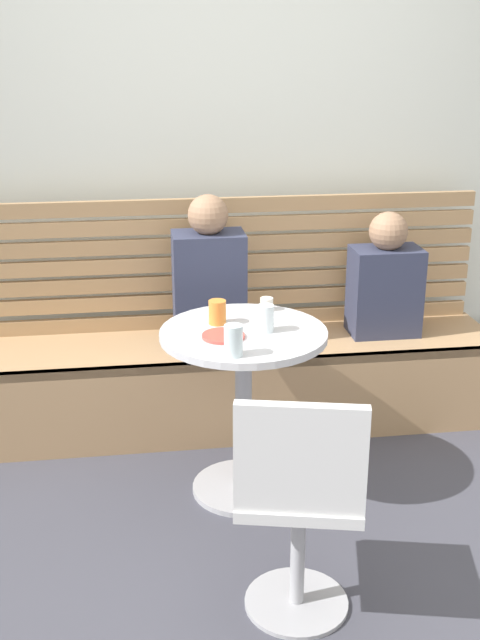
{
  "coord_description": "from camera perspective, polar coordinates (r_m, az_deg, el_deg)",
  "views": [
    {
      "loc": [
        -0.43,
        -2.37,
        1.86
      ],
      "look_at": [
        -0.0,
        0.66,
        0.75
      ],
      "focal_mm": 44.2,
      "sensor_mm": 36.0,
      "label": 1
    }
  ],
  "objects": [
    {
      "name": "ground",
      "position": [
        3.04,
        1.83,
        -17.75
      ],
      "size": [
        8.0,
        8.0,
        0.0
      ],
      "primitive_type": "plane",
      "color": "#42424C"
    },
    {
      "name": "back_wall",
      "position": [
        4.06,
        -1.97,
        14.12
      ],
      "size": [
        5.2,
        0.1,
        2.9
      ],
      "primitive_type": "cube",
      "color": "silver",
      "rests_on": "ground"
    },
    {
      "name": "booth_bench",
      "position": [
        3.95,
        -1.08,
        -4.57
      ],
      "size": [
        2.7,
        0.52,
        0.44
      ],
      "color": "tan",
      "rests_on": "ground"
    },
    {
      "name": "booth_backrest",
      "position": [
        3.99,
        -1.55,
        4.18
      ],
      "size": [
        2.65,
        0.04,
        0.67
      ],
      "color": "#A68157",
      "rests_on": "booth_bench"
    },
    {
      "name": "cafe_table",
      "position": [
        3.25,
        0.22,
        -4.42
      ],
      "size": [
        0.68,
        0.68,
        0.74
      ],
      "color": "#ADADB2",
      "rests_on": "ground"
    },
    {
      "name": "white_chair",
      "position": [
        2.59,
        4.32,
        -12.79
      ],
      "size": [
        0.48,
        0.48,
        0.85
      ],
      "color": "#ADADB2",
      "rests_on": "ground"
    },
    {
      "name": "person_adult",
      "position": [
        3.75,
        -2.27,
        2.99
      ],
      "size": [
        0.34,
        0.22,
        0.73
      ],
      "color": "#333851",
      "rests_on": "booth_bench"
    },
    {
      "name": "person_child_left",
      "position": [
        3.97,
        10.47,
        2.79
      ],
      "size": [
        0.34,
        0.22,
        0.62
      ],
      "color": "#333851",
      "rests_on": "booth_bench"
    },
    {
      "name": "cup_tumbler_orange",
      "position": [
        3.23,
        -1.65,
        0.57
      ],
      "size": [
        0.07,
        0.07,
        0.1
      ],
      "primitive_type": "cylinder",
      "color": "orange",
      "rests_on": "cafe_table"
    },
    {
      "name": "cup_glass_tall",
      "position": [
        2.9,
        -0.48,
        -1.49
      ],
      "size": [
        0.07,
        0.07,
        0.12
      ],
      "primitive_type": "cylinder",
      "color": "silver",
      "rests_on": "cafe_table"
    },
    {
      "name": "cup_espresso_small",
      "position": [
        3.4,
        1.94,
        1.17
      ],
      "size": [
        0.06,
        0.06,
        0.05
      ],
      "primitive_type": "cylinder",
      "color": "silver",
      "rests_on": "cafe_table"
    },
    {
      "name": "cup_water_clear",
      "position": [
        3.14,
        1.86,
        0.12
      ],
      "size": [
        0.07,
        0.07,
        0.11
      ],
      "primitive_type": "cylinder",
      "color": "white",
      "rests_on": "cafe_table"
    },
    {
      "name": "plate_small",
      "position": [
        3.1,
        -1.22,
        -1.16
      ],
      "size": [
        0.17,
        0.17,
        0.01
      ],
      "primitive_type": "cylinder",
      "color": "#DB4C42",
      "rests_on": "cafe_table"
    }
  ]
}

